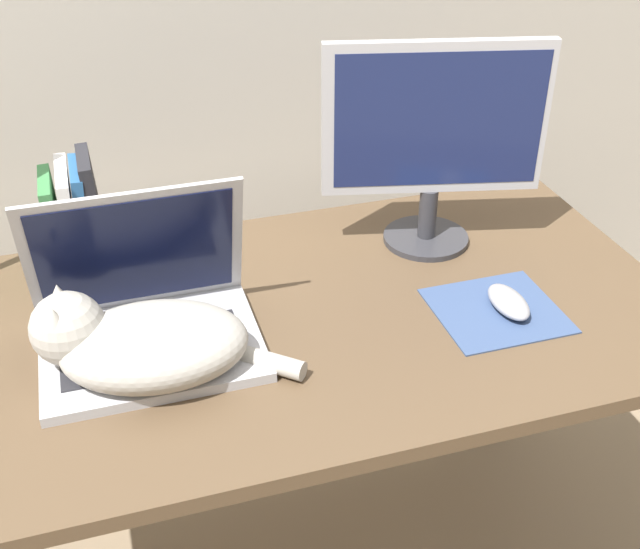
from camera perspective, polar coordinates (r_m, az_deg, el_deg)
name	(u,v)px	position (r m, az deg, el deg)	size (l,w,h in m)	color
desk	(291,349)	(1.45, -2.10, -5.34)	(1.39, 0.72, 0.74)	brown
laptop	(147,318)	(1.34, -12.20, -3.05)	(0.35, 0.27, 0.27)	#B7B7BC
cat	(139,342)	(1.28, -12.76, -4.72)	(0.41, 0.23, 0.15)	#B2ADA3
external_monitor	(434,136)	(1.54, 8.13, 9.71)	(0.42, 0.17, 0.41)	#333338
mousepad	(496,311)	(1.45, 12.44, -2.52)	(0.22, 0.20, 0.00)	#384C75
computer_mouse	(509,302)	(1.45, 13.26, -1.91)	(0.06, 0.11, 0.03)	#99999E
book_row	(75,219)	(1.56, -17.01, 3.81)	(0.11, 0.15, 0.23)	#387A42
webcam	(175,230)	(1.61, -10.28, 3.15)	(0.04, 0.04, 0.07)	#232328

